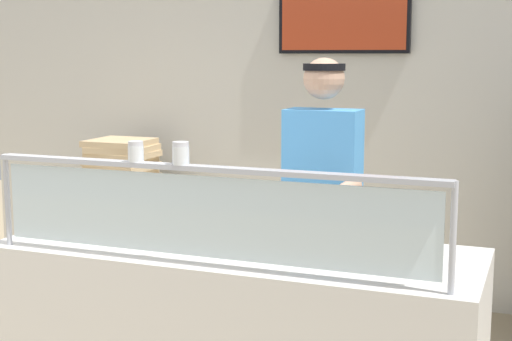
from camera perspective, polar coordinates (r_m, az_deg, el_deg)
The scene contains 9 objects.
shop_rear_unit at distance 5.45m, azimuth 8.28°, elevation 4.38°, with size 6.49×0.13×2.70m.
sneeze_guard at distance 2.91m, azimuth -3.97°, elevation -2.41°, with size 1.91×0.06×0.40m.
pizza_tray at distance 3.27m, azimuth 2.10°, elevation -5.51°, with size 0.41×0.41×0.04m.
pizza_server at distance 3.23m, azimuth 2.70°, elevation -5.28°, with size 0.07×0.28×0.01m, color #ADAFB7.
parmesan_shaker at distance 3.02m, azimuth -9.13°, elevation 1.33°, with size 0.06×0.06×0.08m.
pepper_flake_shaker at distance 2.93m, azimuth -5.75°, elevation 1.21°, with size 0.07×0.07×0.09m.
worker_figure at distance 3.89m, azimuth 5.10°, elevation -2.62°, with size 0.41×0.50×1.76m.
prep_shelf at distance 5.80m, azimuth -10.02°, elevation -4.86°, with size 0.70×0.55×0.83m, color #B7BABF.
pizza_box_stack at distance 5.69m, azimuth -10.17°, elevation 0.76°, with size 0.47×0.45×0.31m.
Camera 1 is at (2.27, -2.52, 1.78)m, focal length 52.56 mm.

